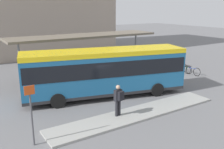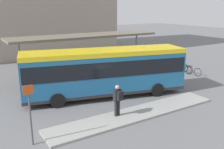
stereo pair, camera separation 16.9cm
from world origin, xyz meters
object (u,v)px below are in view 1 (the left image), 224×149
bicycle_green (185,69)px  bicycle_white (180,67)px  pedestrian_waiting (119,99)px  city_bus (105,69)px  bicycle_blue (192,71)px  platform_sign (31,113)px

bicycle_green → bicycle_white: bearing=-21.8°
bicycle_white → pedestrian_waiting: bearing=119.7°
pedestrian_waiting → bicycle_green: (10.84, 4.87, -0.78)m
city_bus → pedestrian_waiting: city_bus is taller
bicycle_blue → bicycle_green: size_ratio=1.07×
bicycle_green → bicycle_white: 0.93m
pedestrian_waiting → bicycle_white: size_ratio=1.01×
pedestrian_waiting → bicycle_white: 12.58m
bicycle_green → bicycle_white: size_ratio=0.94×
city_bus → platform_sign: (-6.05, -3.80, -0.34)m
bicycle_blue → bicycle_green: (0.04, 0.87, -0.02)m
city_bus → pedestrian_waiting: 3.76m
city_bus → platform_sign: size_ratio=4.01×
platform_sign → bicycle_blue: bearing=15.5°
pedestrian_waiting → city_bus: bearing=-27.2°
bicycle_blue → bicycle_white: bearing=162.7°
pedestrian_waiting → platform_sign: size_ratio=0.64×
bicycle_blue → platform_sign: platform_sign is taller
pedestrian_waiting → bicycle_blue: bearing=-77.0°
platform_sign → bicycle_green: bearing=18.4°
city_bus → bicycle_white: (9.92, 2.27, -1.51)m
pedestrian_waiting → platform_sign: bearing=86.8°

